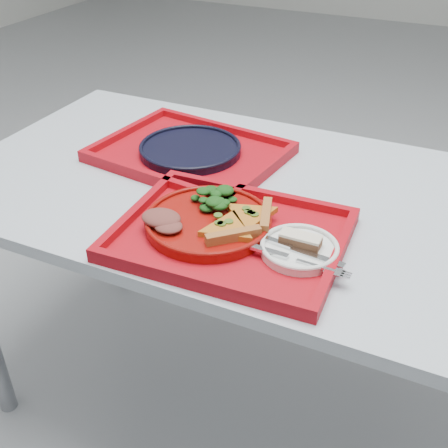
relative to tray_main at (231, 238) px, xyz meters
The scene contains 14 objects.
ground 0.79m from the tray_main, 80.96° to the left, with size 10.00×10.00×0.00m, color gray.
table 0.23m from the tray_main, 80.96° to the left, with size 1.60×0.80×0.75m.
tray_main is the anchor object (origin of this frame).
tray_far 0.39m from the tray_main, 129.94° to the left, with size 0.45×0.35×0.01m, color #A50813.
dinner_plate 0.06m from the tray_main, 169.70° to the left, with size 0.26×0.26×0.02m, color maroon.
side_plate 0.15m from the tray_main, ahead, with size 0.15×0.15×0.01m, color white.
navy_plate 0.39m from the tray_main, 129.94° to the left, with size 0.26×0.26×0.02m, color black.
pizza_slice_a 0.04m from the tray_main, 89.17° to the right, with size 0.13×0.11×0.02m, color gold, non-canonical shape.
pizza_slice_b 0.06m from the tray_main, 67.19° to the left, with size 0.13×0.11×0.02m, color gold, non-canonical shape.
salad_heap 0.11m from the tray_main, 136.10° to the left, with size 0.09×0.08×0.05m, color black.
meat_portion 0.15m from the tray_main, 161.91° to the right, with size 0.08×0.07×0.03m, color brown.
dessert_bar 0.15m from the tray_main, ahead, with size 0.08×0.03×0.02m.
knife 0.15m from the tray_main, ahead, with size 0.18×0.02×0.01m, color silver.
fork 0.16m from the tray_main, 16.18° to the right, with size 0.18×0.02×0.01m, color silver.
Camera 1 is at (0.35, -1.06, 1.40)m, focal length 45.00 mm.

